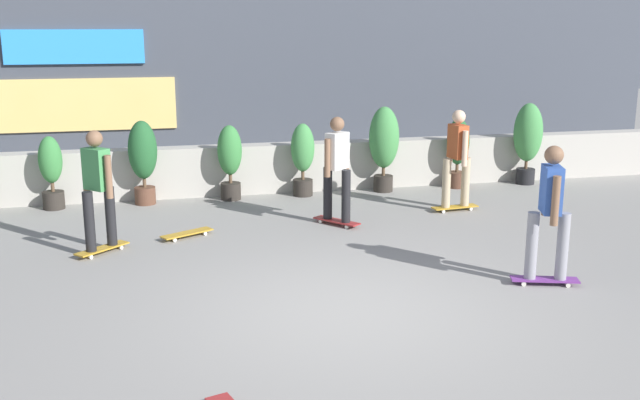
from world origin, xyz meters
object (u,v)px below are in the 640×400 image
object	(u,v)px
potted_plant_7	(528,137)
skater_far_right	(98,186)
potted_plant_3	(230,158)
potted_plant_5	(384,142)
skater_mid_plaza	(550,209)
skateboard_aside	(187,233)
skater_foreground	(457,156)
potted_plant_2	(143,156)
skater_by_wall_left	(337,166)
potted_plant_4	(303,156)
potted_plant_1	(51,170)
potted_plant_6	(458,149)

from	to	relation	value
potted_plant_7	skater_far_right	size ratio (longest dim) A/B	0.93
potted_plant_3	potted_plant_7	world-z (taller)	potted_plant_7
potted_plant_5	skater_mid_plaza	size ratio (longest dim) A/B	0.94
skateboard_aside	skater_far_right	bearing A→B (deg)	-156.95
potted_plant_7	skater_foreground	distance (m)	2.78
potted_plant_7	skater_mid_plaza	bearing A→B (deg)	-116.22
potted_plant_2	skater_by_wall_left	bearing A→B (deg)	-35.78
potted_plant_2	potted_plant_4	size ratio (longest dim) A/B	1.10
potted_plant_1	skater_foreground	size ratio (longest dim) A/B	0.73
potted_plant_3	potted_plant_5	xyz separation A→B (m)	(2.86, 0.00, 0.18)
potted_plant_7	skateboard_aside	world-z (taller)	potted_plant_7
potted_plant_2	skater_foreground	size ratio (longest dim) A/B	0.86
skater_mid_plaza	skater_foreground	world-z (taller)	same
potted_plant_3	potted_plant_7	distance (m)	5.79
potted_plant_7	potted_plant_2	bearing A→B (deg)	180.00
potted_plant_2	skater_mid_plaza	world-z (taller)	skater_mid_plaza
potted_plant_3	potted_plant_7	bearing A→B (deg)	0.00
potted_plant_1	potted_plant_5	size ratio (longest dim) A/B	0.78
potted_plant_5	skater_mid_plaza	world-z (taller)	skater_mid_plaza
potted_plant_5	skater_by_wall_left	world-z (taller)	skater_by_wall_left
potted_plant_5	skater_foreground	world-z (taller)	skater_foreground
skateboard_aside	potted_plant_6	bearing A→B (deg)	23.35
potted_plant_6	potted_plant_1	bearing A→B (deg)	180.00
potted_plant_7	skater_by_wall_left	world-z (taller)	skater_by_wall_left
skater_mid_plaza	skater_far_right	world-z (taller)	same
potted_plant_7	potted_plant_6	bearing A→B (deg)	180.00
potted_plant_1	skater_by_wall_left	world-z (taller)	skater_by_wall_left
potted_plant_4	potted_plant_5	xyz separation A→B (m)	(1.54, 0.00, 0.19)
potted_plant_2	potted_plant_4	xyz separation A→B (m)	(2.81, 0.00, -0.10)
skater_foreground	potted_plant_4	bearing A→B (deg)	143.30
skater_foreground	skateboard_aside	distance (m)	4.60
potted_plant_2	potted_plant_3	bearing A→B (deg)	-0.00
potted_plant_1	potted_plant_2	xyz separation A→B (m)	(1.51, 0.00, 0.17)
potted_plant_4	potted_plant_2	bearing A→B (deg)	180.00
skater_foreground	skater_far_right	bearing A→B (deg)	-169.22
skater_mid_plaza	potted_plant_3	bearing A→B (deg)	121.12
potted_plant_6	skater_foreground	distance (m)	1.86
skater_far_right	skateboard_aside	xyz separation A→B (m)	(1.18, 0.50, -0.88)
skater_mid_plaza	skater_foreground	xyz separation A→B (m)	(0.39, 3.59, 0.00)
skater_mid_plaza	potted_plant_4	bearing A→B (deg)	109.49
potted_plant_5	skater_by_wall_left	bearing A→B (deg)	-124.52
skater_by_wall_left	skater_foreground	bearing A→B (deg)	10.80
potted_plant_1	potted_plant_3	distance (m)	3.01
potted_plant_3	skater_foreground	world-z (taller)	skater_foreground
potted_plant_3	potted_plant_5	bearing A→B (deg)	0.00
potted_plant_4	potted_plant_1	bearing A→B (deg)	180.00
potted_plant_2	potted_plant_3	world-z (taller)	potted_plant_2
potted_plant_3	skater_mid_plaza	size ratio (longest dim) A/B	0.79
skater_mid_plaza	skateboard_aside	xyz separation A→B (m)	(-4.09, 3.02, -0.88)
potted_plant_7	skater_foreground	xyz separation A→B (m)	(-2.21, -1.68, 0.01)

